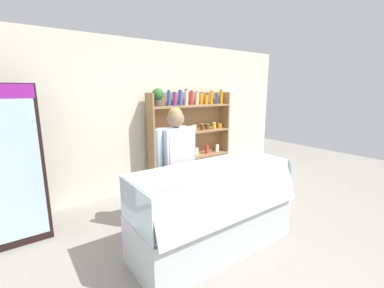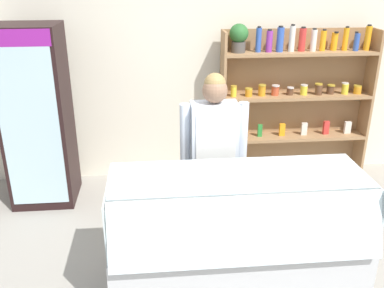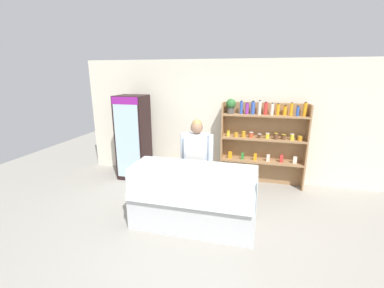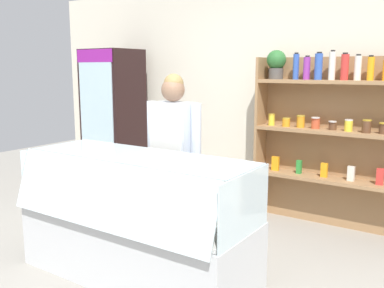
% 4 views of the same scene
% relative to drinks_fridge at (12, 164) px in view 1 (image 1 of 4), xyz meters
% --- Properties ---
extents(ground_plane, '(12.00, 12.00, 0.00)m').
position_rel_drinks_fridge_xyz_m(ground_plane, '(2.04, -1.66, -0.96)').
color(ground_plane, gray).
extents(back_wall, '(6.80, 0.10, 2.70)m').
position_rel_drinks_fridge_xyz_m(back_wall, '(2.04, 0.55, 0.39)').
color(back_wall, silver).
rests_on(back_wall, ground).
extents(drinks_fridge, '(0.65, 0.61, 1.93)m').
position_rel_drinks_fridge_xyz_m(drinks_fridge, '(0.00, 0.00, 0.00)').
color(drinks_fridge, black).
rests_on(drinks_fridge, ground).
extents(shelving_unit, '(1.77, 0.29, 1.88)m').
position_rel_drinks_fridge_xyz_m(shelving_unit, '(2.86, 0.31, 0.09)').
color(shelving_unit, '#9E754C').
rests_on(shelving_unit, ground).
extents(deli_display_case, '(1.95, 0.81, 1.01)m').
position_rel_drinks_fridge_xyz_m(deli_display_case, '(1.84, -1.66, -0.65)').
color(deli_display_case, silver).
rests_on(deli_display_case, ground).
extents(shop_clerk, '(0.59, 0.25, 1.64)m').
position_rel_drinks_fridge_xyz_m(shop_clerk, '(1.74, -1.02, 0.00)').
color(shop_clerk, '#4C4233').
rests_on(shop_clerk, ground).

